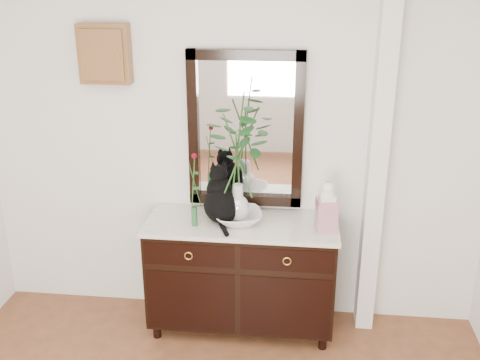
# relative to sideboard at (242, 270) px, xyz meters

# --- Properties ---
(wall_back) EXTENTS (3.60, 0.04, 2.70)m
(wall_back) POSITION_rel_sideboard_xyz_m (-0.10, 0.25, 0.88)
(wall_back) COLOR white
(wall_back) RESTS_ON ground
(pilaster) EXTENTS (0.12, 0.20, 2.70)m
(pilaster) POSITION_rel_sideboard_xyz_m (0.90, 0.17, 0.88)
(pilaster) COLOR white
(pilaster) RESTS_ON ground
(sideboard) EXTENTS (1.33, 0.52, 0.82)m
(sideboard) POSITION_rel_sideboard_xyz_m (0.00, 0.00, 0.00)
(sideboard) COLOR black
(sideboard) RESTS_ON ground
(wall_mirror) EXTENTS (0.80, 0.06, 1.10)m
(wall_mirror) POSITION_rel_sideboard_xyz_m (-0.00, 0.24, 0.97)
(wall_mirror) COLOR black
(wall_mirror) RESTS_ON wall_back
(key_cabinet) EXTENTS (0.35, 0.10, 0.40)m
(key_cabinet) POSITION_rel_sideboard_xyz_m (-0.95, 0.21, 1.48)
(key_cabinet) COLOR brown
(key_cabinet) RESTS_ON wall_back
(cat) EXTENTS (0.38, 0.41, 0.39)m
(cat) POSITION_rel_sideboard_xyz_m (-0.14, 0.01, 0.57)
(cat) COLOR black
(cat) RESTS_ON sideboard
(lotus_bowl) EXTENTS (0.39, 0.39, 0.08)m
(lotus_bowl) POSITION_rel_sideboard_xyz_m (-0.02, -0.01, 0.42)
(lotus_bowl) COLOR white
(lotus_bowl) RESTS_ON sideboard
(vase_branches) EXTENTS (0.51, 0.51, 0.91)m
(vase_branches) POSITION_rel_sideboard_xyz_m (-0.02, -0.01, 0.85)
(vase_branches) COLOR silver
(vase_branches) RESTS_ON lotus_bowl
(bud_vase_rose) EXTENTS (0.07, 0.07, 0.53)m
(bud_vase_rose) POSITION_rel_sideboard_xyz_m (-0.31, -0.09, 0.64)
(bud_vase_rose) COLOR #2B6135
(bud_vase_rose) RESTS_ON sideboard
(ginger_jar) EXTENTS (0.15, 0.15, 0.35)m
(ginger_jar) POSITION_rel_sideboard_xyz_m (0.57, -0.06, 0.55)
(ginger_jar) COLOR silver
(ginger_jar) RESTS_ON sideboard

